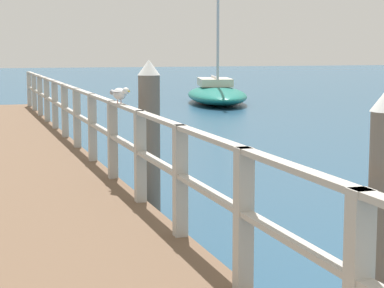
# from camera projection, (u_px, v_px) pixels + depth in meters

# --- Properties ---
(pier_deck) EXTENTS (2.75, 23.96, 0.37)m
(pier_deck) POSITION_uv_depth(u_px,v_px,m) (9.00, 177.00, 10.95)
(pier_deck) COLOR brown
(pier_deck) RESTS_ON ground_plane
(pier_railing) EXTENTS (0.12, 22.48, 1.05)m
(pier_railing) POSITION_uv_depth(u_px,v_px,m) (92.00, 120.00, 11.23)
(pier_railing) COLOR #B2ADA3
(pier_railing) RESTS_ON pier_deck
(dock_piling_far) EXTENTS (0.29, 0.29, 1.98)m
(dock_piling_far) POSITION_uv_depth(u_px,v_px,m) (149.00, 136.00, 9.34)
(dock_piling_far) COLOR #6B6056
(dock_piling_far) RESTS_ON ground_plane
(seagull_foreground) EXTENTS (0.23, 0.47, 0.21)m
(seagull_foreground) POSITION_uv_depth(u_px,v_px,m) (120.00, 93.00, 9.18)
(seagull_foreground) COLOR white
(seagull_foreground) RESTS_ON pier_railing
(boat_3) EXTENTS (3.53, 6.51, 7.27)m
(boat_3) POSITION_uv_depth(u_px,v_px,m) (217.00, 93.00, 27.76)
(boat_3) COLOR #197266
(boat_3) RESTS_ON ground_plane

